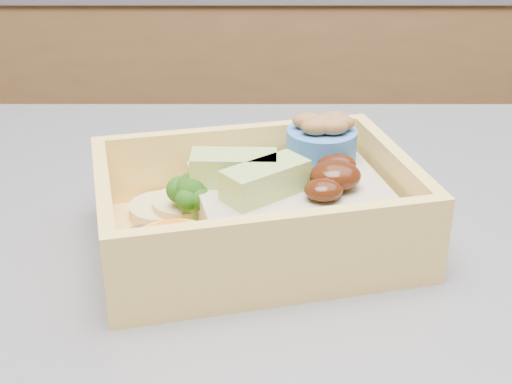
{
  "coord_description": "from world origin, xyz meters",
  "views": [
    {
      "loc": [
        -0.1,
        -0.37,
        1.16
      ],
      "look_at": [
        -0.1,
        0.04,
        0.96
      ],
      "focal_mm": 50.0,
      "sensor_mm": 36.0,
      "label": 1
    }
  ],
  "objects": [
    {
      "name": "bento_box",
      "position": [
        -0.1,
        0.04,
        0.95
      ],
      "size": [
        0.23,
        0.19,
        0.07
      ],
      "rotation": [
        0.0,
        0.0,
        0.23
      ],
      "color": "#F5CA65",
      "rests_on": "island"
    }
  ]
}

